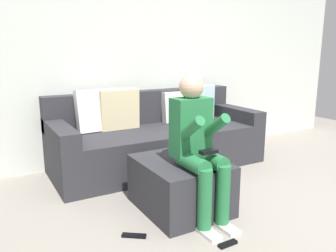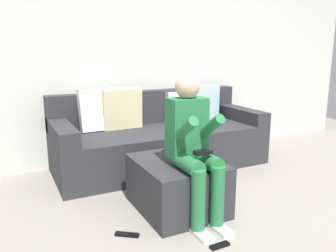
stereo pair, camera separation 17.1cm
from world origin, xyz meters
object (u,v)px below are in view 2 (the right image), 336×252
(couch_sectional, at_px, (159,138))
(ottoman, at_px, (177,185))
(remote_near_ottoman, at_px, (220,246))
(person_seated, at_px, (193,143))
(remote_by_storage_bin, at_px, (127,235))

(couch_sectional, bearing_deg, ottoman, -107.33)
(couch_sectional, height_order, remote_near_ottoman, couch_sectional)
(person_seated, bearing_deg, remote_near_ottoman, -95.79)
(couch_sectional, height_order, remote_by_storage_bin, couch_sectional)
(couch_sectional, distance_m, ottoman, 1.17)
(ottoman, bearing_deg, remote_near_ottoman, -91.01)
(person_seated, xyz_separation_m, remote_near_ottoman, (-0.05, -0.46, -0.62))
(couch_sectional, xyz_separation_m, remote_near_ottoman, (-0.36, -1.78, -0.31))
(ottoman, xyz_separation_m, remote_by_storage_bin, (-0.54, -0.24, -0.20))
(couch_sectional, height_order, ottoman, couch_sectional)
(couch_sectional, bearing_deg, remote_near_ottoman, -101.44)
(remote_by_storage_bin, bearing_deg, couch_sectional, 92.77)
(couch_sectional, xyz_separation_m, ottoman, (-0.35, -1.11, -0.11))
(couch_sectional, height_order, person_seated, person_seated)
(remote_near_ottoman, relative_size, remote_by_storage_bin, 0.83)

